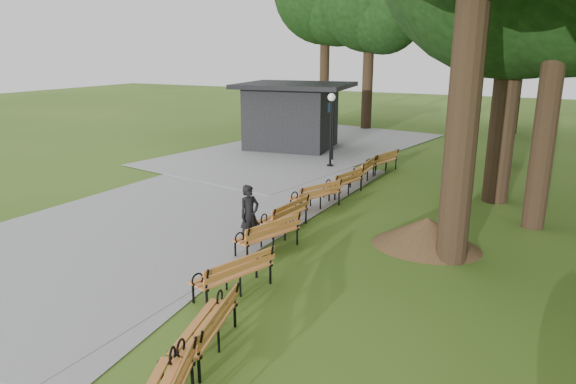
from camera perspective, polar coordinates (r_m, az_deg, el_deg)
The scene contains 14 objects.
ground at distance 11.79m, azimuth -5.57°, elevation -8.46°, with size 100.00×100.00×0.00m, color #3B5F1B.
path at distance 16.28m, azimuth -11.82°, elevation -1.80°, with size 12.00×38.00×0.06m, color #949497.
person at distance 12.93m, azimuth -4.28°, elevation -2.56°, with size 0.56×0.37×1.55m, color black.
kiosk at distance 25.69m, azimuth 0.35°, elevation 8.39°, with size 5.15×4.48×3.22m, color black, non-canonical shape.
lamp_post at distance 21.42m, azimuth 4.79°, elevation 8.54°, with size 0.32×0.32×3.06m.
dirt_mound at distance 13.34m, azimuth 15.06°, elevation -4.29°, with size 2.27×2.27×0.76m, color #47301C.
bench_1 at distance 8.73m, azimuth -9.12°, elevation -14.44°, with size 1.90×0.64×0.88m, color #C26C2C, non-canonical shape.
bench_2 at distance 10.53m, azimuth -6.10°, elevation -8.88°, with size 1.90×0.64×0.88m, color #C26C2C, non-canonical shape.
bench_3 at distance 12.58m, azimuth -2.32°, elevation -4.67°, with size 1.90×0.64×0.88m, color #C26C2C, non-canonical shape.
bench_4 at distance 14.01m, azimuth -0.52°, elevation -2.53°, with size 1.90×0.64×0.88m, color #C26C2C, non-canonical shape.
bench_5 at distance 15.92m, azimuth 3.06°, elevation -0.33°, with size 1.90×0.64×0.88m, color #C26C2C, non-canonical shape.
bench_6 at distance 17.56m, azimuth 6.10°, elevation 1.10°, with size 1.90×0.64×0.88m, color #C26C2C, non-canonical shape.
bench_7 at distance 19.41m, azimuth 8.16°, elevation 2.41°, with size 1.90×0.64×0.88m, color #C26C2C, non-canonical shape.
bench_8 at distance 21.06m, azimuth 10.25°, elevation 3.35°, with size 1.90×0.64×0.88m, color #C26C2C, non-canonical shape.
Camera 1 is at (5.88, -9.04, 4.76)m, focal length 32.21 mm.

